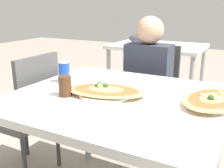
# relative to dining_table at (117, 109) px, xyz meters

# --- Properties ---
(dining_table) EXTENTS (1.09, 0.98, 0.76)m
(dining_table) POSITION_rel_dining_table_xyz_m (0.00, 0.00, 0.00)
(dining_table) COLOR white
(dining_table) RESTS_ON ground_plane
(chair_far_seated) EXTENTS (0.40, 0.40, 0.91)m
(chair_far_seated) POSITION_rel_dining_table_xyz_m (-0.09, 0.83, -0.18)
(chair_far_seated) COLOR #4C4C4C
(chair_far_seated) RESTS_ON ground_plane
(chair_side_left) EXTENTS (0.40, 0.40, 0.91)m
(chair_side_left) POSITION_rel_dining_table_xyz_m (-0.73, 0.07, -0.18)
(chair_side_left) COLOR #4C4C4C
(chair_side_left) RESTS_ON ground_plane
(person_seated) EXTENTS (0.34, 0.23, 1.15)m
(person_seated) POSITION_rel_dining_table_xyz_m (-0.09, 0.71, -0.01)
(person_seated) COLOR #2D2D38
(person_seated) RESTS_ON ground_plane
(pizza_main) EXTENTS (0.47, 0.33, 0.06)m
(pizza_main) POSITION_rel_dining_table_xyz_m (-0.06, -0.02, 0.10)
(pizza_main) COLOR white
(pizza_main) RESTS_ON dining_table
(soda_can) EXTENTS (0.07, 0.07, 0.12)m
(soda_can) POSITION_rel_dining_table_xyz_m (-0.40, 0.07, 0.14)
(soda_can) COLOR #1E47B2
(soda_can) RESTS_ON dining_table
(drink_glass) EXTENTS (0.07, 0.07, 0.11)m
(drink_glass) POSITION_rel_dining_table_xyz_m (-0.24, -0.14, 0.13)
(drink_glass) COLOR #4C2D19
(drink_glass) RESTS_ON dining_table
(pizza_second) EXTENTS (0.33, 0.44, 0.06)m
(pizza_second) POSITION_rel_dining_table_xyz_m (0.46, 0.10, 0.10)
(pizza_second) COLOR white
(pizza_second) RESTS_ON dining_table
(background_table) EXTENTS (1.10, 0.80, 0.88)m
(background_table) POSITION_rel_dining_table_xyz_m (-0.46, 1.93, 0.02)
(background_table) COLOR white
(background_table) RESTS_ON ground_plane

